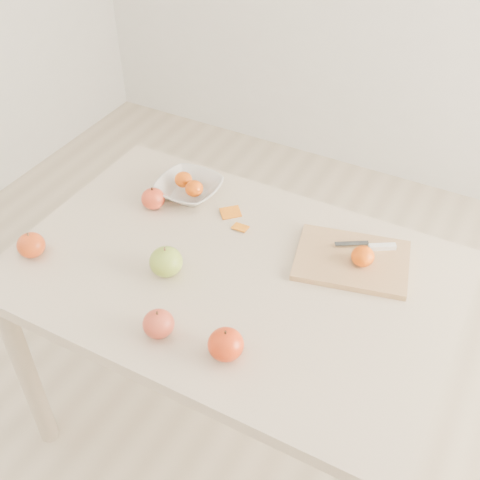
% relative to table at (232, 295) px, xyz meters
% --- Properties ---
extents(ground, '(3.50, 3.50, 0.00)m').
position_rel_table_xyz_m(ground, '(0.00, 0.00, -0.65)').
color(ground, '#C6B293').
rests_on(ground, ground).
extents(table, '(1.20, 0.80, 0.75)m').
position_rel_table_xyz_m(table, '(0.00, 0.00, 0.00)').
color(table, beige).
rests_on(table, ground).
extents(cutting_board, '(0.35, 0.29, 0.02)m').
position_rel_table_xyz_m(cutting_board, '(0.28, 0.18, 0.11)').
color(cutting_board, '#AE7D57').
rests_on(cutting_board, table).
extents(board_tangerine, '(0.06, 0.06, 0.05)m').
position_rel_table_xyz_m(board_tangerine, '(0.31, 0.17, 0.14)').
color(board_tangerine, '#D84507').
rests_on(board_tangerine, cutting_board).
extents(fruit_bowl, '(0.20, 0.20, 0.05)m').
position_rel_table_xyz_m(fruit_bowl, '(-0.28, 0.24, 0.12)').
color(fruit_bowl, silver).
rests_on(fruit_bowl, table).
extents(bowl_tangerine_near, '(0.06, 0.06, 0.05)m').
position_rel_table_xyz_m(bowl_tangerine_near, '(-0.31, 0.25, 0.14)').
color(bowl_tangerine_near, '#D75007').
rests_on(bowl_tangerine_near, fruit_bowl).
extents(bowl_tangerine_far, '(0.06, 0.06, 0.05)m').
position_rel_table_xyz_m(bowl_tangerine_far, '(-0.25, 0.22, 0.14)').
color(bowl_tangerine_far, '#C73A07').
rests_on(bowl_tangerine_far, fruit_bowl).
extents(orange_peel_a, '(0.07, 0.07, 0.01)m').
position_rel_table_xyz_m(orange_peel_a, '(-0.12, 0.21, 0.10)').
color(orange_peel_a, '#D0650E').
rests_on(orange_peel_a, table).
extents(orange_peel_b, '(0.05, 0.04, 0.01)m').
position_rel_table_xyz_m(orange_peel_b, '(-0.06, 0.17, 0.10)').
color(orange_peel_b, orange).
rests_on(orange_peel_b, table).
extents(paring_knife, '(0.16, 0.09, 0.01)m').
position_rel_table_xyz_m(paring_knife, '(0.32, 0.25, 0.12)').
color(paring_knife, white).
rests_on(paring_knife, cutting_board).
extents(apple_green, '(0.09, 0.09, 0.08)m').
position_rel_table_xyz_m(apple_green, '(-0.15, -0.09, 0.14)').
color(apple_green, olive).
rests_on(apple_green, table).
extents(apple_red_c, '(0.08, 0.08, 0.07)m').
position_rel_table_xyz_m(apple_red_c, '(-0.05, -0.28, 0.13)').
color(apple_red_c, maroon).
rests_on(apple_red_c, table).
extents(apple_red_e, '(0.09, 0.09, 0.08)m').
position_rel_table_xyz_m(apple_red_e, '(0.13, -0.26, 0.14)').
color(apple_red_e, '#970802').
rests_on(apple_red_e, table).
extents(apple_red_a, '(0.07, 0.07, 0.07)m').
position_rel_table_xyz_m(apple_red_a, '(-0.34, 0.13, 0.13)').
color(apple_red_a, '#A72215').
rests_on(apple_red_a, table).
extents(apple_red_d, '(0.08, 0.08, 0.07)m').
position_rel_table_xyz_m(apple_red_d, '(-0.52, -0.21, 0.13)').
color(apple_red_d, '#9E1A0A').
rests_on(apple_red_d, table).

